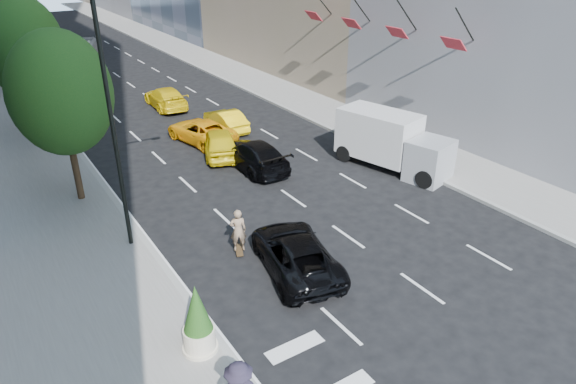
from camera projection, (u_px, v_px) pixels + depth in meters
ground at (328, 244)px, 20.03m from camera, size 160.00×160.00×0.00m
sidewalk_right at (220, 66)px, 47.42m from camera, size 4.00×120.00×0.15m
lamp_near at (114, 99)px, 17.38m from camera, size 2.13×0.22×10.00m
lamp_far at (29, 28)px, 30.93m from camera, size 2.13×0.22×10.00m
tree_near at (61, 94)px, 21.10m from camera, size 4.20×4.20×7.46m
tree_mid at (22, 46)px, 28.47m from camera, size 4.50×4.50×7.99m
facade_flags at (375, 24)px, 29.96m from camera, size 1.85×13.30×2.05m
skateboarder at (238, 233)px, 19.12m from camera, size 0.73×0.62×1.71m
black_sedan_lincoln at (296, 253)px, 18.22m from camera, size 3.29×5.27×1.36m
black_sedan_mercedes at (254, 155)px, 26.31m from camera, size 2.09×5.04×1.46m
taxi_a at (219, 142)px, 27.90m from camera, size 3.11×4.75×1.50m
taxi_b at (226, 120)px, 31.54m from camera, size 1.45×3.97×1.30m
taxi_c at (201, 131)px, 29.76m from camera, size 3.12×5.11×1.32m
taxi_d at (166, 98)px, 35.72m from camera, size 2.20×4.97×1.42m
city_bus at (71, 69)px, 39.38m from camera, size 7.11×12.05×3.31m
box_truck at (391, 141)px, 26.06m from camera, size 3.52×6.25×2.83m
planter_shrub at (198, 320)px, 14.25m from camera, size 0.92×0.92×2.21m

